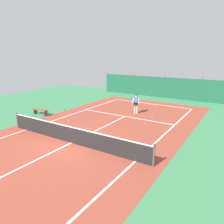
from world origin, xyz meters
TOP-DOWN VIEW (x-y plane):
  - ground_plane at (0.00, 0.00)m, footprint 36.00×36.00m
  - court_surface at (0.00, 0.00)m, footprint 11.02×26.60m
  - tennis_net at (0.00, 0.00)m, footprint 10.12×0.10m
  - back_fence at (-0.00, 16.32)m, footprint 16.30×0.98m
  - tennis_player at (0.34, 7.67)m, footprint 0.63×0.80m
  - tennis_ball_near_player at (-3.00, 2.93)m, footprint 0.07×0.07m
  - tennis_ball_midcourt at (2.20, 5.61)m, footprint 0.07×0.07m
  - tennis_ball_by_sideline at (1.81, 7.83)m, footprint 0.07×0.07m
  - courtside_bench at (-6.31, 3.01)m, footprint 1.60×0.40m
  - water_bottle at (-5.53, 5.03)m, footprint 0.08×0.08m

SIDE VIEW (x-z plane):
  - ground_plane at x=0.00m, z-range 0.00..0.00m
  - court_surface at x=0.00m, z-range 0.00..0.01m
  - tennis_ball_near_player at x=-3.00m, z-range 0.00..0.07m
  - tennis_ball_midcourt at x=2.20m, z-range 0.00..0.07m
  - tennis_ball_by_sideline at x=1.81m, z-range 0.00..0.07m
  - water_bottle at x=-5.53m, z-range 0.00..0.24m
  - courtside_bench at x=-6.31m, z-range 0.13..0.62m
  - tennis_net at x=0.00m, z-range -0.04..1.06m
  - back_fence at x=0.00m, z-range -0.68..2.02m
  - tennis_player at x=0.34m, z-range 0.14..1.78m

